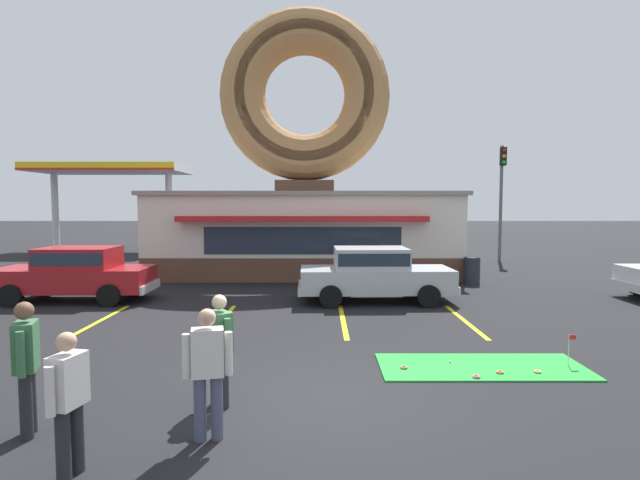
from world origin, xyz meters
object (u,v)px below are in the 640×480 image
Objects in this scene: putting_flag_pin at (570,342)px; trash_bin at (471,270)px; pedestrian_leather_jacket_man at (25,362)px; traffic_light_pole at (500,188)px; car_red at (75,272)px; golf_ball at (449,361)px; pedestrian_hooded_kid at (67,398)px; pedestrian_clipboard_woman at (219,345)px; car_silver at (373,272)px; pedestrian_blue_sweater_man at (207,368)px.

putting_flag_pin is 9.24m from trash_bin.
traffic_light_pole is at bearing 56.31° from pedestrian_leather_jacket_man.
car_red is at bearing -147.50° from traffic_light_pole.
trash_bin reaches higher than golf_ball.
pedestrian_hooded_kid is 0.97× the size of pedestrian_clipboard_woman.
pedestrian_leather_jacket_man reaches higher than trash_bin.
pedestrian_clipboard_woman is at bearing -122.35° from trash_bin.
car_red is 2.97× the size of pedestrian_hooded_kid.
pedestrian_clipboard_woman is at bearing -53.04° from car_red.
car_red is 9.40m from pedestrian_leather_jacket_man.
pedestrian_hooded_kid is 2.21m from pedestrian_clipboard_woman.
pedestrian_clipboard_woman is at bearing -111.49° from car_silver.
car_silver is 10.01m from pedestrian_leather_jacket_man.
traffic_light_pole is (3.63, 7.28, 3.21)m from trash_bin.
pedestrian_leather_jacket_man is at bearing -123.69° from traffic_light_pole.
putting_flag_pin is at bearing -3.74° from golf_ball.
putting_flag_pin is 0.56× the size of trash_bin.
pedestrian_leather_jacket_man reaches higher than car_silver.
pedestrian_clipboard_woman is (5.83, -7.75, 0.01)m from car_red.
car_silver is 13.25m from traffic_light_pole.
pedestrian_leather_jacket_man is at bearing -157.21° from pedestrian_clipboard_woman.
car_silver reaches higher than golf_ball.
pedestrian_clipboard_woman is at bearing 22.79° from pedestrian_leather_jacket_man.
trash_bin is at bearing 13.88° from car_red.
putting_flag_pin is 6.58m from car_silver.
putting_flag_pin is 0.34× the size of pedestrian_clipboard_woman.
trash_bin is at bearing 52.41° from pedestrian_leather_jacket_man.
pedestrian_blue_sweater_man is at bearing -119.83° from trash_bin.
pedestrian_blue_sweater_man is 1.66× the size of trash_bin.
traffic_light_pole reaches higher than putting_flag_pin.
putting_flag_pin is (2.09, -0.14, 0.39)m from golf_ball.
car_red is 19.60m from traffic_light_pole.
traffic_light_pole is (12.73, 19.09, 2.78)m from pedestrian_leather_jacket_man.
trash_bin is (12.73, 3.14, -0.37)m from car_red.
car_silver is (-0.75, 5.79, 0.82)m from golf_ball.
pedestrian_blue_sweater_man is at bearing -56.14° from car_red.
putting_flag_pin reaches higher than golf_ball.
golf_ball is 9.59m from trash_bin.
pedestrian_blue_sweater_man is 1.01× the size of pedestrian_clipboard_woman.
pedestrian_blue_sweater_man reaches higher than golf_ball.
traffic_light_pole is (11.75, 20.02, 2.86)m from pedestrian_hooded_kid.
car_silver is 9.15m from pedestrian_blue_sweater_man.
pedestrian_leather_jacket_man reaches higher than putting_flag_pin.
pedestrian_clipboard_woman is (-3.76, -1.84, 0.83)m from golf_ball.
pedestrian_leather_jacket_man is at bearing 177.27° from pedestrian_blue_sweater_man.
trash_bin is (1.05, 9.18, 0.06)m from putting_flag_pin.
pedestrian_hooded_kid is at bearing -43.27° from pedestrian_leather_jacket_man.
pedestrian_blue_sweater_man is (5.89, -8.78, 0.02)m from car_red.
trash_bin is (6.90, 10.89, -0.38)m from pedestrian_clipboard_woman.
car_silver is at bearing 97.41° from golf_ball.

